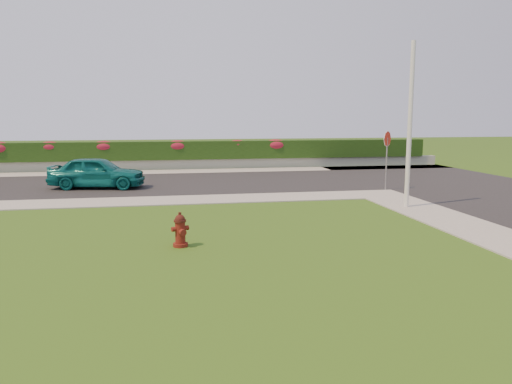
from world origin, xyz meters
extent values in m
plane|color=black|center=(0.00, 0.00, 0.00)|extent=(120.00, 120.00, 0.00)
cube|color=black|center=(-5.00, 14.00, 0.02)|extent=(26.00, 8.00, 0.04)
cube|color=gray|center=(-6.00, 9.00, 0.02)|extent=(24.00, 2.00, 0.04)
cube|color=gray|center=(7.00, 9.00, 0.02)|extent=(2.00, 2.00, 0.04)
cube|color=gray|center=(-1.00, 19.00, 0.02)|extent=(34.00, 2.00, 0.04)
cube|color=gray|center=(-1.00, 20.50, 0.30)|extent=(34.00, 0.40, 0.60)
cube|color=black|center=(-1.00, 20.60, 1.15)|extent=(32.00, 0.90, 1.10)
cylinder|color=#4B120B|center=(-1.33, 2.13, 0.04)|extent=(0.37, 0.37, 0.09)
cylinder|color=#4B120B|center=(-1.33, 2.13, 0.37)|extent=(0.25, 0.25, 0.57)
cylinder|color=black|center=(-1.33, 2.13, 0.66)|extent=(0.31, 0.31, 0.05)
sphere|color=black|center=(-1.33, 2.13, 0.69)|extent=(0.25, 0.25, 0.25)
cylinder|color=black|center=(-1.33, 2.13, 0.83)|extent=(0.08, 0.08, 0.08)
cylinder|color=#4B120B|center=(-1.49, 2.08, 0.46)|extent=(0.14, 0.15, 0.12)
cylinder|color=#4B120B|center=(-1.18, 2.19, 0.46)|extent=(0.14, 0.15, 0.12)
cylinder|color=#4B120B|center=(-1.28, 1.98, 0.39)|extent=(0.20, 0.18, 0.16)
imported|color=#0C5C5B|center=(-4.65, 12.81, 0.74)|extent=(4.37, 2.37, 1.41)
cylinder|color=silver|center=(6.71, 6.06, 2.87)|extent=(0.16, 0.16, 5.75)
cylinder|color=slate|center=(7.75, 10.01, 1.15)|extent=(0.06, 0.06, 2.30)
cylinder|color=red|center=(7.75, 10.01, 2.24)|extent=(0.53, 0.46, 0.67)
cylinder|color=white|center=(7.75, 10.01, 2.24)|extent=(0.55, 0.48, 0.71)
ellipsoid|color=#A41C35|center=(-8.21, 20.50, 1.45)|extent=(1.24, 0.80, 0.62)
ellipsoid|color=#A41C35|center=(-5.19, 20.50, 1.44)|extent=(1.33, 0.86, 0.67)
ellipsoid|color=#A41C35|center=(-0.91, 20.50, 1.43)|extent=(1.36, 0.88, 0.68)
ellipsoid|color=#A41C35|center=(2.75, 20.50, 1.48)|extent=(1.11, 0.71, 0.55)
ellipsoid|color=#A41C35|center=(5.17, 20.50, 1.42)|extent=(1.41, 0.90, 0.70)
camera|label=1|loc=(-1.64, -10.09, 3.23)|focal=35.00mm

